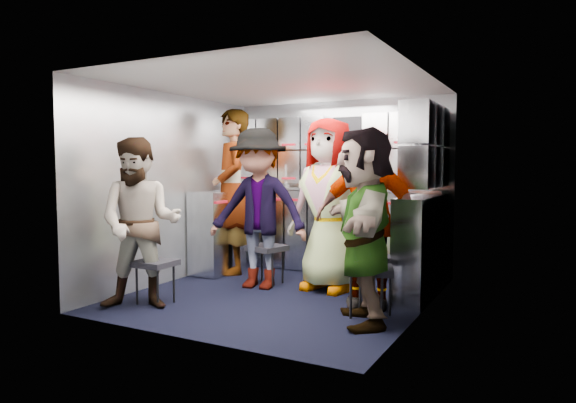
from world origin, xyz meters
The scene contains 29 objects.
floor centered at (0.00, 0.00, 0.00)m, with size 3.00×3.00×0.00m, color black.
wall_back centered at (0.00, 1.50, 1.05)m, with size 2.80×0.04×2.10m, color #8E949B.
wall_left centered at (-1.40, 0.00, 1.05)m, with size 0.04×3.00×2.10m, color #8E949B.
wall_right centered at (1.40, 0.00, 1.05)m, with size 0.04×3.00×2.10m, color #8E949B.
ceiling centered at (0.00, 0.00, 2.10)m, with size 2.80×3.00×0.02m, color silver.
cart_bank_back centered at (0.00, 1.29, 0.49)m, with size 2.68×0.38×0.99m, color #A4A9B5.
cart_bank_left centered at (-1.19, 0.56, 0.49)m, with size 0.38×0.76×0.99m, color #A4A9B5.
counter centered at (0.00, 1.29, 1.01)m, with size 2.68×0.42×0.03m, color #B2B5BA.
locker_bank_back centered at (0.00, 1.35, 1.49)m, with size 2.68×0.28×0.82m, color #A4A9B5.
locker_bank_right centered at (1.25, 0.70, 1.49)m, with size 0.28×1.00×0.82m, color #A4A9B5.
right_cabinet centered at (1.25, 0.60, 0.50)m, with size 0.28×1.20×1.00m, color #A4A9B5.
coffee_niche centered at (0.18, 1.41, 1.47)m, with size 0.46×0.16×0.84m, color black, non-canonical shape.
red_latch_strip centered at (0.00, 1.09, 0.88)m, with size 2.60×0.02×0.03m, color maroon.
jump_seat_near_left centered at (-0.89, -0.85, 0.36)m, with size 0.35×0.33×0.41m.
jump_seat_mid_left centered at (-0.36, 0.33, 0.38)m, with size 0.44×0.43×0.43m.
jump_seat_center centered at (0.33, 0.60, 0.40)m, with size 0.41×0.39×0.45m.
jump_seat_mid_right centered at (0.89, 0.19, 0.39)m, with size 0.43×0.41×0.44m.
jump_seat_near_right centered at (1.04, -0.32, 0.39)m, with size 0.47×0.45×0.44m.
attendant_standing centered at (-1.05, 0.67, 0.99)m, with size 0.72×0.47×1.98m, color black.
attendant_arc_a centered at (-0.89, -1.03, 0.78)m, with size 0.76×0.59×1.55m, color black.
attendant_arc_b centered at (-0.36, 0.15, 0.85)m, with size 1.09×0.63×1.69m, color black.
attendant_arc_c centered at (0.33, 0.42, 0.89)m, with size 0.87×0.57×1.79m, color black.
attendant_arc_d centered at (0.89, 0.01, 0.82)m, with size 0.96×0.40×1.63m, color black.
attendant_arc_e centered at (1.04, -0.50, 0.81)m, with size 1.50×0.48×1.62m, color black.
bottle_left centered at (-0.90, 1.24, 1.15)m, with size 0.06×0.06×0.24m, color white.
bottle_mid centered at (-0.60, 1.24, 1.17)m, with size 0.07×0.07×0.28m, color white.
bottle_right centered at (1.14, 1.24, 1.15)m, with size 0.06×0.06×0.24m, color white.
cup_left centered at (-0.38, 1.23, 1.08)m, with size 0.08×0.08×0.09m, color tan.
cup_right centered at (0.64, 1.23, 1.09)m, with size 0.07×0.07×0.11m, color tan.
Camera 1 is at (2.44, -4.47, 1.30)m, focal length 32.00 mm.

